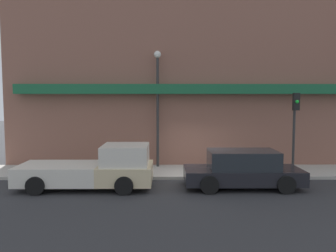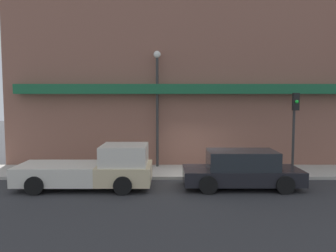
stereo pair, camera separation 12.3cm
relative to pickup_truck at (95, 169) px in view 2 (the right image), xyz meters
name	(u,v)px [view 2 (the right image)]	position (x,y,z in m)	size (l,w,h in m)	color
ground_plane	(197,180)	(4.28, 1.28, -0.78)	(80.00, 80.00, 0.00)	#2D2D30
sidewalk	(195,172)	(4.28, 2.64, -0.71)	(36.00, 2.73, 0.14)	#ADA89E
building	(192,82)	(4.29, 5.48, 3.81)	(19.80, 3.80, 10.33)	brown
pickup_truck	(95,169)	(0.00, 0.00, 0.00)	(5.39, 2.26, 1.77)	beige
parked_car	(242,170)	(6.00, 0.00, -0.03)	(4.74, 2.04, 1.53)	black
fire_hydrant	(90,166)	(-0.74, 2.20, -0.35)	(0.17, 0.17, 0.58)	yellow
street_lamp	(158,95)	(2.44, 3.60, 3.03)	(0.36, 0.36, 5.91)	#2D2D2D
traffic_light	(295,119)	(8.84, 1.91, 1.95)	(0.28, 0.42, 3.76)	#2D2D2D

